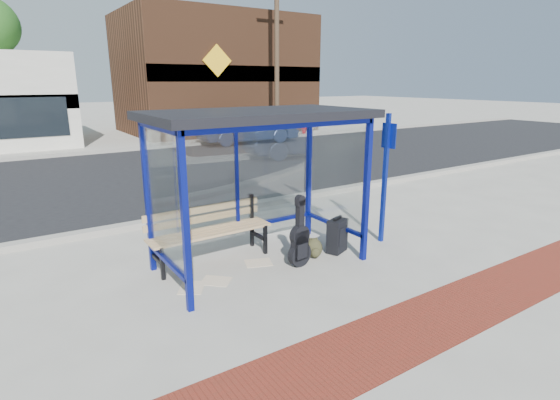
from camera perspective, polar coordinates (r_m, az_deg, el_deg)
ground at (r=7.06m, az=-2.50°, el=-8.38°), size 120.00×120.00×0.00m
brick_paver_strip at (r=5.25m, az=13.00°, el=-17.67°), size 60.00×1.00×0.01m
curb_near at (r=9.49m, az=-11.55°, el=-2.00°), size 60.00×0.25×0.12m
street_asphalt at (r=14.24m, az=-19.32°, el=2.96°), size 60.00×10.00×0.00m
curb_far at (r=19.15m, az=-23.21°, el=5.73°), size 60.00×0.25×0.12m
far_sidewalk at (r=21.01m, az=-24.17°, el=6.22°), size 60.00×4.00×0.01m
bus_shelter at (r=6.57m, az=-3.03°, el=8.62°), size 3.30×1.80×2.42m
storefront_brown at (r=26.58m, az=-8.54°, el=15.92°), size 10.00×7.08×6.40m
tree_right at (r=31.87m, az=-3.76°, el=19.97°), size 3.60×3.60×7.03m
utility_pole_east at (r=22.63m, az=-0.42°, el=18.51°), size 1.60×0.24×8.00m
bench at (r=7.12m, az=-9.29°, el=-3.71°), size 2.02×0.53×0.95m
guitar_bag at (r=6.85m, az=2.58°, el=-5.52°), size 0.41×0.16×1.09m
suitcase at (r=7.49m, az=7.48°, el=-4.68°), size 0.42×0.35×0.63m
backpack at (r=7.27m, az=4.51°, el=-6.36°), size 0.33×0.32×0.33m
sign_post at (r=7.89m, az=13.61°, el=3.64°), size 0.11×0.29×2.30m
newspaper_a at (r=6.42m, az=-11.45°, el=-11.15°), size 0.51×0.53×0.01m
newspaper_b at (r=7.10m, az=-2.83°, el=-8.19°), size 0.51×0.45×0.01m
newspaper_c at (r=6.56m, az=-8.36°, el=-10.42°), size 0.53×0.52×0.01m
parked_car at (r=20.78m, az=-4.26°, el=9.55°), size 4.76×1.89×1.54m
fire_hydrant at (r=23.76m, az=3.15°, el=9.37°), size 0.32×0.22×0.73m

